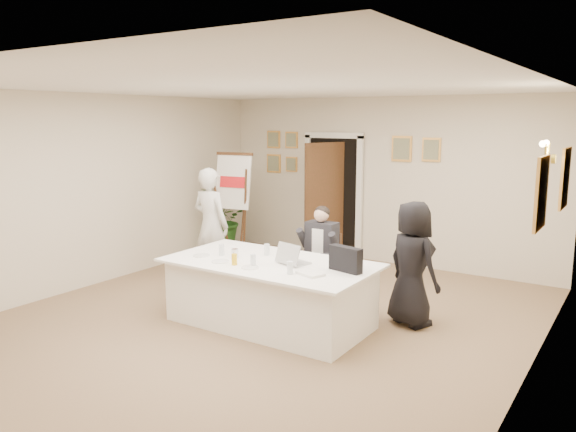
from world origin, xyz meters
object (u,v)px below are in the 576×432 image
(potted_palm, at_px, (222,219))
(laptop_bag, at_px, (346,259))
(laptop, at_px, (294,251))
(steel_jug, at_px, (235,253))
(oj_glass, at_px, (234,259))
(standing_woman, at_px, (412,264))
(flip_chart, at_px, (236,213))
(standing_man, at_px, (211,225))
(conference_table, at_px, (270,292))
(seated_man, at_px, (320,254))
(paper_stack, at_px, (310,274))

(potted_palm, bearing_deg, laptop_bag, -33.38)
(laptop, relative_size, steel_jug, 3.37)
(oj_glass, bearing_deg, standing_woman, 37.30)
(laptop_bag, distance_m, steel_jug, 1.42)
(flip_chart, height_order, standing_man, flip_chart)
(conference_table, distance_m, steel_jug, 0.64)
(standing_man, distance_m, potted_palm, 2.03)
(potted_palm, relative_size, laptop, 3.22)
(seated_man, bearing_deg, oj_glass, -97.51)
(laptop_bag, bearing_deg, laptop, -167.04)
(standing_man, xyz_separation_m, paper_stack, (2.49, -1.25, -0.07))
(flip_chart, distance_m, oj_glass, 3.17)
(laptop_bag, distance_m, paper_stack, 0.43)
(flip_chart, height_order, paper_stack, flip_chart)
(standing_man, bearing_deg, standing_woman, 179.97)
(potted_palm, height_order, laptop, potted_palm)
(flip_chart, bearing_deg, laptop_bag, -33.08)
(paper_stack, distance_m, oj_glass, 0.96)
(conference_table, distance_m, potted_palm, 3.97)
(seated_man, height_order, steel_jug, seated_man)
(flip_chart, relative_size, potted_palm, 1.54)
(potted_palm, relative_size, laptop_bag, 3.00)
(conference_table, height_order, flip_chart, flip_chart)
(seated_man, relative_size, oj_glass, 10.14)
(standing_woman, relative_size, steel_jug, 13.61)
(laptop_bag, xyz_separation_m, paper_stack, (-0.25, -0.33, -0.13))
(seated_man, xyz_separation_m, oj_glass, (-0.32, -1.42, 0.18))
(laptop, distance_m, paper_stack, 0.54)
(conference_table, height_order, paper_stack, paper_stack)
(flip_chart, xyz_separation_m, paper_stack, (2.90, -2.38, -0.06))
(standing_man, height_order, paper_stack, standing_man)
(seated_man, xyz_separation_m, laptop_bag, (0.88, -0.96, 0.25))
(laptop_bag, xyz_separation_m, steel_jug, (-1.41, -0.18, -0.08))
(seated_man, xyz_separation_m, laptop, (0.21, -0.97, 0.25))
(potted_palm, xyz_separation_m, laptop_bag, (3.89, -2.57, 0.32))
(seated_man, distance_m, laptop_bag, 1.33)
(flip_chart, distance_m, standing_woman, 3.82)
(standing_man, xyz_separation_m, standing_woman, (3.20, -0.10, -0.11))
(standing_woman, distance_m, laptop, 1.41)
(standing_woman, distance_m, steel_jug, 2.12)
(laptop_bag, height_order, steel_jug, laptop_bag)
(potted_palm, bearing_deg, steel_jug, -47.85)
(oj_glass, bearing_deg, potted_palm, 131.74)
(laptop_bag, height_order, paper_stack, laptop_bag)
(potted_palm, relative_size, paper_stack, 4.22)
(laptop, distance_m, steel_jug, 0.76)
(standing_man, relative_size, steel_jug, 15.68)
(standing_man, relative_size, paper_stack, 6.09)
(conference_table, relative_size, standing_woman, 1.66)
(conference_table, bearing_deg, laptop, 17.17)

